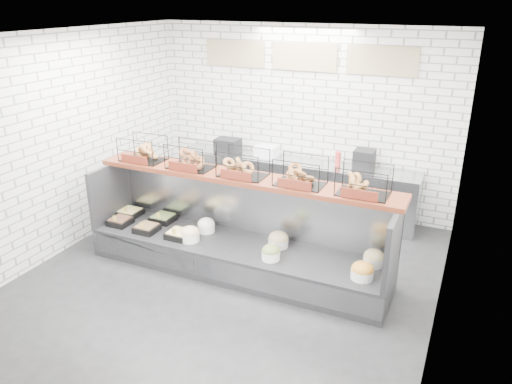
% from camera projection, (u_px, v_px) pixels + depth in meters
% --- Properties ---
extents(ground, '(5.50, 5.50, 0.00)m').
position_uv_depth(ground, '(226.00, 281.00, 6.35)').
color(ground, black).
rests_on(ground, ground).
extents(room_shell, '(5.02, 5.51, 3.01)m').
position_uv_depth(room_shell, '(245.00, 112.00, 6.10)').
color(room_shell, white).
rests_on(room_shell, ground).
extents(display_case, '(4.00, 0.90, 1.20)m').
position_uv_depth(display_case, '(238.00, 247.00, 6.53)').
color(display_case, black).
rests_on(display_case, ground).
extents(bagel_shelf, '(4.10, 0.50, 0.40)m').
position_uv_depth(bagel_shelf, '(243.00, 167.00, 6.28)').
color(bagel_shelf, '#4F1D10').
rests_on(bagel_shelf, display_case).
extents(prep_counter, '(4.00, 0.60, 1.20)m').
position_uv_depth(prep_counter, '(294.00, 185.00, 8.24)').
color(prep_counter, '#93969B').
rests_on(prep_counter, ground).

